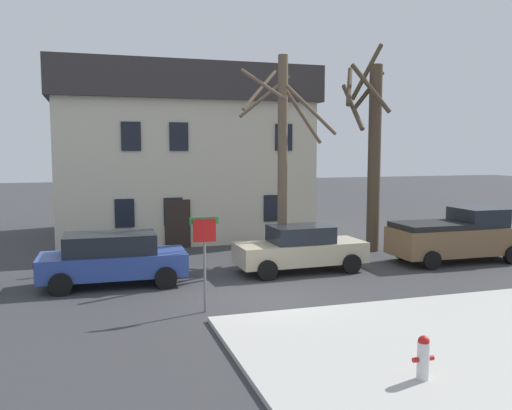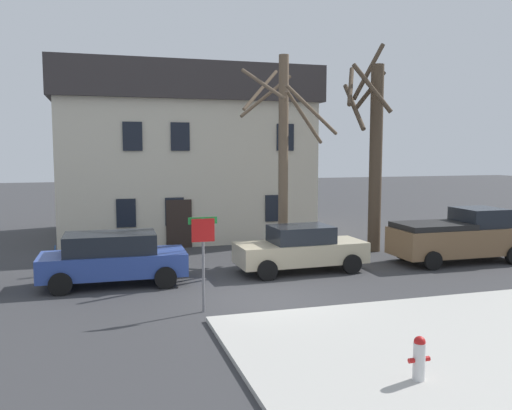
% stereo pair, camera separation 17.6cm
% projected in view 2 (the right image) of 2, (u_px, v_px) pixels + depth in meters
% --- Properties ---
extents(ground_plane, '(120.00, 120.00, 0.00)m').
position_uv_depth(ground_plane, '(263.00, 299.00, 15.35)').
color(ground_plane, '#38383A').
extents(sidewalk_slab, '(11.30, 7.31, 0.12)m').
position_uv_depth(sidewalk_slab, '(500.00, 347.00, 11.42)').
color(sidewalk_slab, '#B7B5AD').
rests_on(sidewalk_slab, ground_plane).
extents(building_main, '(11.99, 8.94, 8.03)m').
position_uv_depth(building_main, '(181.00, 153.00, 27.10)').
color(building_main, beige).
rests_on(building_main, ground_plane).
extents(tree_bare_near, '(3.49, 3.51, 7.74)m').
position_uv_depth(tree_bare_near, '(283.00, 149.00, 20.07)').
color(tree_bare_near, brown).
rests_on(tree_bare_near, ground_plane).
extents(tree_bare_mid, '(2.28, 2.76, 8.70)m').
position_uv_depth(tree_bare_mid, '(373.00, 147.00, 22.13)').
color(tree_bare_mid, '#4C3D2D').
rests_on(tree_bare_mid, ground_plane).
extents(car_blue_wagon, '(4.53, 2.12, 1.65)m').
position_uv_depth(car_blue_wagon, '(113.00, 258.00, 16.84)').
color(car_blue_wagon, '#2D4799').
rests_on(car_blue_wagon, ground_plane).
extents(car_beige_sedan, '(4.57, 2.03, 1.62)m').
position_uv_depth(car_beige_sedan, '(301.00, 249.00, 18.66)').
color(car_beige_sedan, '#C6B793').
rests_on(car_beige_sedan, ground_plane).
extents(pickup_truck_brown, '(5.14, 2.20, 2.03)m').
position_uv_depth(pickup_truck_brown, '(459.00, 236.00, 20.28)').
color(pickup_truck_brown, brown).
rests_on(pickup_truck_brown, ground_plane).
extents(fire_hydrant, '(0.42, 0.22, 0.81)m').
position_uv_depth(fire_hydrant, '(419.00, 357.00, 9.61)').
color(fire_hydrant, silver).
rests_on(fire_hydrant, sidewalk_slab).
extents(street_sign_pole, '(0.76, 0.07, 2.51)m').
position_uv_depth(street_sign_pole, '(203.00, 246.00, 13.91)').
color(street_sign_pole, slate).
rests_on(street_sign_pole, ground_plane).
extents(bicycle_leaning, '(1.75, 0.15, 1.03)m').
position_uv_depth(bicycle_leaning, '(61.00, 264.00, 18.21)').
color(bicycle_leaning, black).
rests_on(bicycle_leaning, ground_plane).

